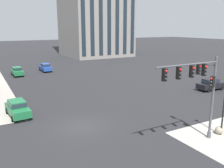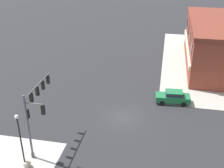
% 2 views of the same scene
% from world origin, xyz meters
% --- Properties ---
extents(ground_plane, '(320.00, 320.00, 0.00)m').
position_xyz_m(ground_plane, '(0.00, 0.00, 0.00)').
color(ground_plane, '#262628').
extents(traffic_signal_main, '(6.23, 2.09, 6.93)m').
position_xyz_m(traffic_signal_main, '(7.09, -7.42, 4.87)').
color(traffic_signal_main, '#4C4C51').
rests_on(traffic_signal_main, ground).
extents(bollard_sphere_curb_a, '(0.71, 0.71, 0.71)m').
position_xyz_m(bollard_sphere_curb_a, '(9.99, -7.49, 0.35)').
color(bollard_sphere_curb_a, gray).
rests_on(bollard_sphere_curb_a, ground).
extents(car_main_northbound_far, '(4.44, 1.98, 1.68)m').
position_xyz_m(car_main_northbound_far, '(22.09, 3.35, 0.92)').
color(car_main_northbound_far, black).
rests_on(car_main_northbound_far, ground).
extents(car_main_southbound_near, '(1.96, 4.44, 1.68)m').
position_xyz_m(car_main_southbound_near, '(-1.44, 29.09, 0.92)').
color(car_main_southbound_near, '#1E6B3D').
rests_on(car_main_southbound_near, ground).
extents(car_cross_eastbound, '(1.95, 4.43, 1.68)m').
position_xyz_m(car_cross_eastbound, '(4.52, 31.11, 0.92)').
color(car_cross_eastbound, '#23479E').
rests_on(car_cross_eastbound, ground).
extents(car_cross_westbound, '(2.15, 4.52, 1.68)m').
position_xyz_m(car_cross_westbound, '(-4.78, 5.83, 0.92)').
color(car_cross_westbound, '#1E6B3D').
rests_on(car_cross_westbound, ground).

